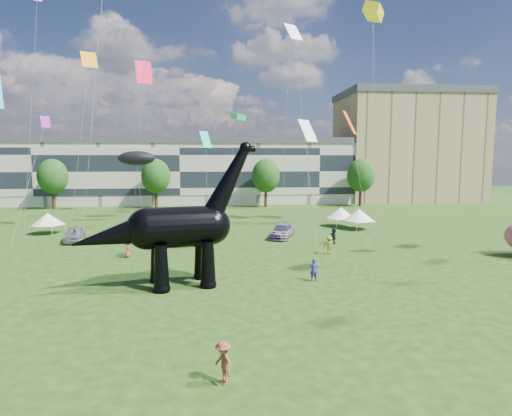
{
  "coord_description": "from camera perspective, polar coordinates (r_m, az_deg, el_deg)",
  "views": [
    {
      "loc": [
        -0.44,
        -25.56,
        8.86
      ],
      "look_at": [
        2.39,
        8.0,
        5.0
      ],
      "focal_mm": 30.0,
      "sensor_mm": 36.0,
      "label": 1
    }
  ],
  "objects": [
    {
      "name": "gazebo_near",
      "position": [
        57.54,
        11.24,
        -0.64
      ],
      "size": [
        4.41,
        4.41,
        2.56
      ],
      "rotation": [
        0.0,
        0.0,
        0.23
      ],
      "color": "white",
      "rests_on": "ground"
    },
    {
      "name": "gazebo_left",
      "position": [
        56.63,
        -26.02,
        -1.34
      ],
      "size": [
        4.27,
        4.27,
        2.49
      ],
      "rotation": [
        0.0,
        0.0,
        -0.22
      ],
      "color": "white",
      "rests_on": "ground"
    },
    {
      "name": "car_dark",
      "position": [
        48.44,
        3.52,
        -3.1
      ],
      "size": [
        3.8,
        5.63,
        1.52
      ],
      "primitive_type": "imported",
      "rotation": [
        0.0,
        0.0,
        -0.35
      ],
      "color": "#595960",
      "rests_on": "ground"
    },
    {
      "name": "apartment_block",
      "position": [
        99.2,
        19.4,
        7.4
      ],
      "size": [
        28.0,
        18.0,
        22.0
      ],
      "primitive_type": "cube",
      "color": "tan",
      "rests_on": "ground"
    },
    {
      "name": "tree_mid_left",
      "position": [
        79.44,
        -13.23,
        4.51
      ],
      "size": [
        5.2,
        5.2,
        9.44
      ],
      "color": "#382314",
      "rests_on": "ground"
    },
    {
      "name": "tree_far_right",
      "position": [
        82.93,
        13.82,
        4.57
      ],
      "size": [
        5.2,
        5.2,
        9.44
      ],
      "color": "#382314",
      "rests_on": "ground"
    },
    {
      "name": "tree_mid_right",
      "position": [
        79.05,
        1.31,
        4.67
      ],
      "size": [
        5.2,
        5.2,
        9.44
      ],
      "color": "#382314",
      "rests_on": "ground"
    },
    {
      "name": "terrace_row",
      "position": [
        87.93,
        -9.78,
        4.58
      ],
      "size": [
        78.0,
        11.0,
        12.0
      ],
      "primitive_type": "cube",
      "color": "beige",
      "rests_on": "ground"
    },
    {
      "name": "tree_far_left",
      "position": [
        83.97,
        -25.5,
        4.15
      ],
      "size": [
        5.2,
        5.2,
        9.44
      ],
      "color": "#382314",
      "rests_on": "ground"
    },
    {
      "name": "ground",
      "position": [
        27.05,
        -3.71,
        -12.59
      ],
      "size": [
        220.0,
        220.0,
        0.0
      ],
      "primitive_type": "plane",
      "color": "#16330C",
      "rests_on": "ground"
    },
    {
      "name": "car_grey",
      "position": [
        47.57,
        -14.58,
        -3.55
      ],
      "size": [
        4.52,
        2.65,
        1.41
      ],
      "primitive_type": "imported",
      "rotation": [
        0.0,
        0.0,
        1.86
      ],
      "color": "slate",
      "rests_on": "ground"
    },
    {
      "name": "car_white",
      "position": [
        55.62,
        -6.68,
        -1.95
      ],
      "size": [
        5.23,
        2.87,
        1.39
      ],
      "primitive_type": "imported",
      "rotation": [
        0.0,
        0.0,
        1.45
      ],
      "color": "white",
      "rests_on": "ground"
    },
    {
      "name": "car_silver",
      "position": [
        50.15,
        -23.0,
        -3.22
      ],
      "size": [
        2.85,
        5.07,
        1.63
      ],
      "primitive_type": "imported",
      "rotation": [
        0.0,
        0.0,
        0.2
      ],
      "color": "silver",
      "rests_on": "ground"
    },
    {
      "name": "gazebo_far",
      "position": [
        55.63,
        13.54,
        -0.9
      ],
      "size": [
        4.79,
        4.79,
        2.61
      ],
      "rotation": [
        0.0,
        0.0,
        0.34
      ],
      "color": "white",
      "rests_on": "ground"
    },
    {
      "name": "dinosaur_sculpture",
      "position": [
        30.27,
        -10.96,
        -2.9
      ],
      "size": [
        12.83,
        5.08,
        10.49
      ],
      "rotation": [
        0.0,
        0.0,
        0.25
      ],
      "color": "black",
      "rests_on": "ground"
    },
    {
      "name": "kites",
      "position": [
        52.45,
        -11.59,
        13.72
      ],
      "size": [
        62.26,
        53.91,
        28.64
      ],
      "color": "#EF3F0F",
      "rests_on": "ground"
    },
    {
      "name": "visitors",
      "position": [
        41.17,
        -9.25,
        -4.76
      ],
      "size": [
        44.78,
        42.83,
        1.86
      ],
      "color": "olive",
      "rests_on": "ground"
    }
  ]
}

